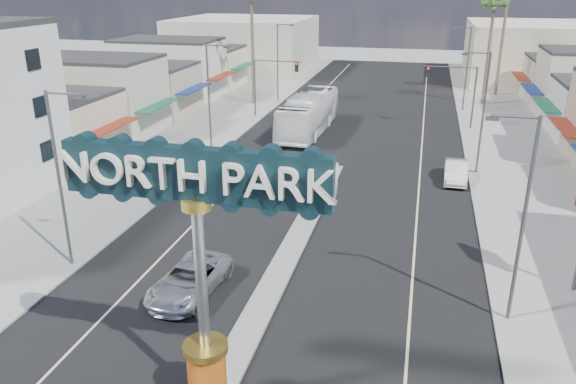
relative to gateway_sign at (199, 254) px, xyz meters
The scene contains 22 objects.
ground 28.64m from the gateway_sign, 90.00° to the left, with size 160.00×160.00×0.00m, color gray.
road 28.64m from the gateway_sign, 90.00° to the left, with size 20.00×120.00×0.01m, color black.
median_island 13.37m from the gateway_sign, 90.00° to the left, with size 1.30×30.00×0.16m, color gray.
sidewalk_left 31.87m from the gateway_sign, 116.55° to the left, with size 8.00×120.00×0.12m, color gray.
sidewalk_right 31.87m from the gateway_sign, 63.45° to the left, with size 8.00×120.00×0.12m, color gray.
storefront_row_left 47.62m from the gateway_sign, 120.33° to the left, with size 12.00×42.00×6.00m, color beige.
backdrop_far_left 76.29m from the gateway_sign, 106.77° to the left, with size 20.00×20.00×8.00m, color #B7B29E.
backdrop_far_right 76.29m from the gateway_sign, 73.23° to the left, with size 20.00×20.00×8.00m, color beige.
gateway_sign is the anchor object (origin of this frame).
traffic_signal_left 43.04m from the gateway_sign, 102.33° to the left, with size 5.09×0.45×6.00m.
traffic_signal_right 43.04m from the gateway_sign, 77.67° to the left, with size 5.09×0.45×6.00m.
streetlight_l_near 13.19m from the gateway_sign, 142.45° to the left, with size 2.03×0.22×9.00m.
streetlight_l_mid 29.91m from the gateway_sign, 110.42° to the left, with size 2.03×0.22×9.00m.
streetlight_l_far 51.10m from the gateway_sign, 101.78° to the left, with size 2.03×0.22×9.00m.
streetlight_r_near 13.19m from the gateway_sign, 37.55° to the left, with size 2.03×0.22×9.00m.
streetlight_r_mid 29.91m from the gateway_sign, 69.58° to the left, with size 2.03×0.22×9.00m.
streetlight_r_far 51.10m from the gateway_sign, 78.22° to the left, with size 2.03×0.22×9.00m.
palm_left_far 50.06m from the gateway_sign, 105.15° to the left, with size 2.60×2.60×13.10m.
palm_right_mid 55.76m from the gateway_sign, 76.47° to the left, with size 2.60×2.60×12.10m.
suv_left 9.32m from the gateway_sign, 117.60° to the left, with size 2.43×5.26×1.46m, color silver.
car_parked_right 27.93m from the gateway_sign, 70.86° to the left, with size 1.56×4.48×1.47m, color silver.
city_bus 37.43m from the gateway_sign, 96.44° to the left, with size 3.10×13.23×3.69m, color white.
Camera 1 is at (6.26, -12.29, 13.82)m, focal length 35.00 mm.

